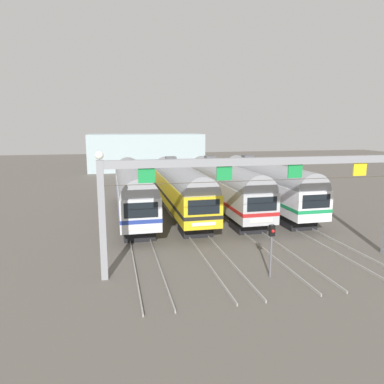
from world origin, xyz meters
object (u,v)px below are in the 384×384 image
at_px(commuter_train_silver, 133,188).
at_px(commuter_train_stainless, 224,185).
at_px(commuter_train_yellow, 180,186).
at_px(catenary_gantry, 260,181).
at_px(commuter_train_white, 266,183).
at_px(yard_signal_mast, 272,241).

bearing_deg(commuter_train_silver, commuter_train_stainless, 0.03).
bearing_deg(commuter_train_silver, commuter_train_yellow, 0.06).
distance_m(commuter_train_silver, catenary_gantry, 15.18).
relative_size(commuter_train_stainless, commuter_train_white, 1.00).
bearing_deg(commuter_train_yellow, commuter_train_stainless, 0.00).
bearing_deg(commuter_train_stainless, commuter_train_yellow, 180.00).
distance_m(commuter_train_silver, commuter_train_yellow, 4.34).
bearing_deg(commuter_train_stainless, commuter_train_silver, -179.97).
bearing_deg(catenary_gantry, commuter_train_silver, 115.76).
height_order(commuter_train_yellow, commuter_train_stainless, same).
xyz_separation_m(commuter_train_yellow, commuter_train_stainless, (4.34, 0.00, 0.00)).
relative_size(commuter_train_yellow, commuter_train_stainless, 1.00).
distance_m(commuter_train_white, yard_signal_mast, 16.63).
bearing_deg(yard_signal_mast, commuter_train_stainless, 81.92).
relative_size(commuter_train_white, yard_signal_mast, 5.96).
distance_m(commuter_train_silver, commuter_train_white, 13.02).
bearing_deg(commuter_train_white, commuter_train_stainless, 180.00).
bearing_deg(commuter_train_stainless, yard_signal_mast, -98.08).
xyz_separation_m(commuter_train_white, catenary_gantry, (-6.51, -13.50, 2.45)).
xyz_separation_m(commuter_train_silver, commuter_train_stainless, (8.68, 0.00, 0.00)).
relative_size(commuter_train_silver, commuter_train_stainless, 1.00).
height_order(commuter_train_stainless, commuter_train_white, same).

